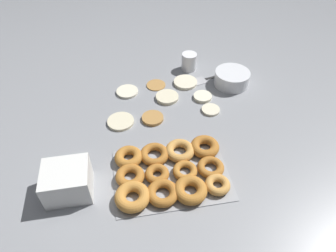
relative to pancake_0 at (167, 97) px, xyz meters
name	(u,v)px	position (x,y,z in m)	size (l,w,h in m)	color
ground_plane	(170,118)	(-0.01, -0.14, -0.01)	(3.00, 3.00, 0.00)	gray
pancake_0	(167,97)	(0.00, 0.00, 0.00)	(0.10, 0.10, 0.02)	beige
pancake_1	(127,92)	(-0.18, 0.08, 0.00)	(0.10, 0.10, 0.01)	silver
pancake_2	(121,121)	(-0.22, -0.13, 0.00)	(0.11, 0.11, 0.01)	beige
pancake_3	(185,82)	(0.11, 0.10, 0.00)	(0.11, 0.11, 0.01)	beige
pancake_4	(211,110)	(0.17, -0.12, 0.00)	(0.08, 0.08, 0.01)	beige
pancake_5	(153,118)	(-0.09, -0.13, 0.00)	(0.09, 0.09, 0.01)	#B27F42
pancake_6	(203,97)	(0.16, -0.03, 0.00)	(0.08, 0.08, 0.02)	silver
pancake_7	(156,85)	(-0.04, 0.11, 0.00)	(0.09, 0.09, 0.01)	#B27F42
donut_tray	(169,172)	(-0.07, -0.43, 0.01)	(0.41, 0.29, 0.04)	#93969B
batter_bowl	(232,78)	(0.33, 0.06, 0.03)	(0.17, 0.17, 0.07)	white
container_stack	(67,181)	(-0.41, -0.44, 0.05)	(0.15, 0.13, 0.11)	white
paper_cup	(189,62)	(0.15, 0.22, 0.04)	(0.08, 0.08, 0.09)	white
spatula	(200,81)	(0.18, 0.11, -0.01)	(0.26, 0.10, 0.01)	black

